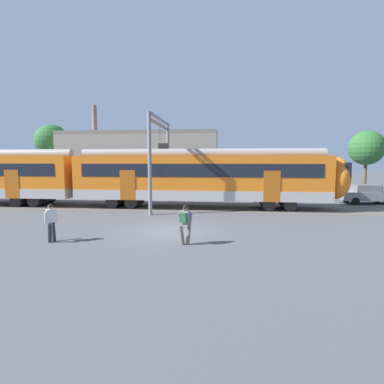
{
  "coord_description": "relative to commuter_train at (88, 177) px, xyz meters",
  "views": [
    {
      "loc": [
        2.58,
        -14.33,
        3.5
      ],
      "look_at": [
        0.75,
        3.37,
        1.6
      ],
      "focal_mm": 28.0,
      "sensor_mm": 36.0,
      "label": 1
    }
  ],
  "objects": [
    {
      "name": "ground_plane",
      "position": [
        7.62,
        -7.48,
        -2.25
      ],
      "size": [
        160.0,
        160.0,
        0.0
      ],
      "primitive_type": "plane",
      "color": "#515156"
    },
    {
      "name": "track_bed",
      "position": [
        -2.48,
        0.0,
        -2.25
      ],
      "size": [
        80.0,
        4.4,
        0.01
      ],
      "primitive_type": "cube",
      "color": "#605951",
      "rests_on": "ground"
    },
    {
      "name": "commuter_train",
      "position": [
        0.0,
        0.0,
        0.0
      ],
      "size": [
        38.05,
        3.07,
        4.73
      ],
      "color": "#B2ADA8",
      "rests_on": "ground"
    },
    {
      "name": "pedestrian_white",
      "position": [
        2.92,
        -9.92,
        -1.29
      ],
      "size": [
        0.47,
        0.7,
        1.67
      ],
      "color": "#28282D",
      "rests_on": "ground"
    },
    {
      "name": "pedestrian_grey",
      "position": [
        8.67,
        -9.76,
        -1.26
      ],
      "size": [
        0.63,
        0.59,
        1.67
      ],
      "color": "#6B6051",
      "rests_on": "ground"
    },
    {
      "name": "parked_car_grey",
      "position": [
        21.72,
        3.39,
        -1.47
      ],
      "size": [
        4.07,
        1.89,
        1.54
      ],
      "color": "gray",
      "rests_on": "ground"
    },
    {
      "name": "catenary_gantry",
      "position": [
        5.59,
        0.0,
        2.06
      ],
      "size": [
        0.24,
        6.64,
        6.53
      ],
      "color": "gray",
      "rests_on": "ground"
    },
    {
      "name": "background_building",
      "position": [
        1.54,
        9.01,
        0.95
      ],
      "size": [
        16.08,
        5.0,
        9.2
      ],
      "color": "gray",
      "rests_on": "ground"
    },
    {
      "name": "street_tree_right",
      "position": [
        24.47,
        9.98,
        2.44
      ],
      "size": [
        3.42,
        3.42,
        6.43
      ],
      "color": "brown",
      "rests_on": "ground"
    },
    {
      "name": "street_tree_left",
      "position": [
        -9.7,
        11.66,
        3.41
      ],
      "size": [
        3.9,
        3.9,
        7.64
      ],
      "color": "brown",
      "rests_on": "ground"
    }
  ]
}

